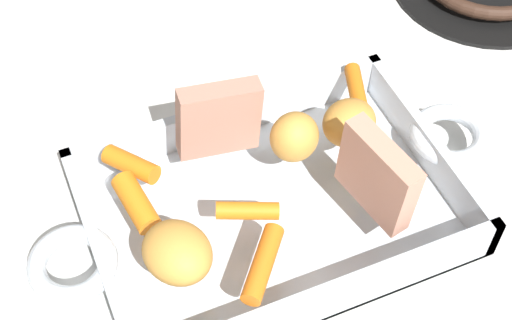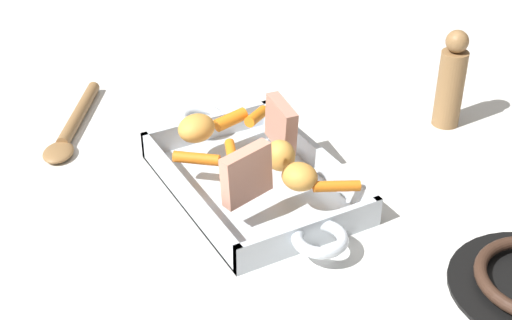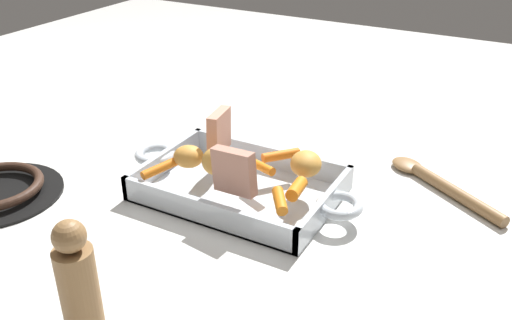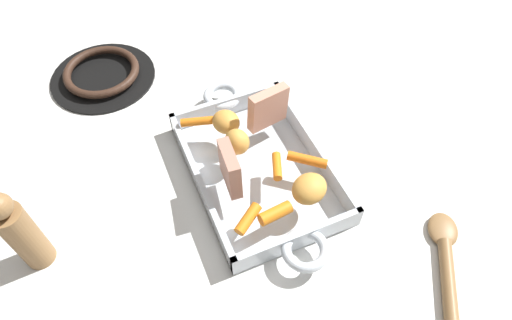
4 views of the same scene
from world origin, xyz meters
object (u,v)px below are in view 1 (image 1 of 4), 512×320
Objects in this scene: baby_carrot_center_right at (263,264)px; baby_carrot_center_left at (357,91)px; roast_slice_thin at (219,119)px; potato_halved at (294,137)px; potato_golden_large at (349,123)px; baby_carrot_short at (247,211)px; baby_carrot_northeast at (136,203)px; roast_slice_outer at (377,176)px; roasting_dish at (273,206)px; potato_golden_small at (177,252)px; baby_carrot_southwest at (131,164)px.

baby_carrot_center_left is (0.15, 0.13, -0.00)m from baby_carrot_center_right.
roast_slice_thin reaches higher than potato_halved.
roast_slice_thin is at bearing 162.61° from potato_golden_large.
potato_golden_large is (-0.03, -0.04, 0.01)m from baby_carrot_center_left.
baby_carrot_center_left is (0.14, 0.08, 0.00)m from baby_carrot_short.
roast_slice_thin is 0.10m from baby_carrot_northeast.
baby_carrot_northeast is 0.14m from potato_halved.
roast_slice_outer is at bearing -62.53° from potato_halved.
roasting_dish is 0.11m from potato_golden_small.
baby_carrot_center_right is at bearing -99.28° from baby_carrot_short.
roasting_dish is 8.06× the size of baby_carrot_northeast.
baby_carrot_center_right is at bearing -126.13° from potato_halved.
baby_carrot_center_left is 1.09× the size of potato_golden_small.
potato_golden_large is (0.11, 0.04, 0.01)m from baby_carrot_short.
roast_slice_outer reaches higher than roasting_dish.
potato_golden_small is at bearing 178.35° from roast_slice_outer.
potato_golden_large is at bearing 17.14° from roasting_dish.
roasting_dish is 0.10m from potato_golden_large.
roast_slice_outer is 1.15× the size of baby_carrot_center_left.
baby_carrot_southwest is (0.01, 0.04, -0.00)m from baby_carrot_northeast.
baby_carrot_southwest is 1.13× the size of potato_halved.
baby_carrot_southwest is (-0.06, 0.13, 0.00)m from baby_carrot_center_right.
potato_golden_small is (-0.20, -0.11, 0.01)m from baby_carrot_center_left.
baby_carrot_center_right is 0.20m from baby_carrot_center_left.
roast_slice_thin is (-0.02, 0.06, 0.06)m from roasting_dish.
baby_carrot_northeast is at bearing -168.77° from baby_carrot_center_left.
baby_carrot_southwest is at bearing 78.86° from baby_carrot_northeast.
baby_carrot_northeast reaches higher than baby_carrot_short.
roast_slice_outer is 0.07m from potato_golden_large.
roasting_dish is at bearing -10.69° from baby_carrot_northeast.
baby_carrot_short is 0.87× the size of potato_golden_small.
baby_carrot_southwest is at bearing -179.04° from baby_carrot_center_left.
baby_carrot_center_left is at bearing 30.46° from roasting_dish.
potato_halved reaches higher than potato_golden_small.
baby_carrot_center_left is (0.13, 0.01, -0.03)m from roast_slice_thin.
baby_carrot_center_right is 1.04× the size of baby_carrot_center_left.
potato_halved is (0.06, 0.04, 0.01)m from baby_carrot_short.
baby_carrot_northeast is at bearing 102.34° from potato_golden_small.
roast_slice_thin is at bearing -2.20° from baby_carrot_southwest.
potato_halved is (0.14, 0.00, 0.01)m from baby_carrot_northeast.
potato_golden_small is 1.17× the size of potato_golden_large.
roasting_dish is 0.12m from baby_carrot_southwest.
potato_golden_large is (0.10, -0.03, -0.02)m from roast_slice_thin.
baby_carrot_center_right reaches higher than roasting_dish.
potato_golden_large reaches higher than baby_carrot_center_right.
roast_slice_thin reaches higher than baby_carrot_short.
roasting_dish is at bearing 145.20° from roast_slice_outer.
roast_slice_thin is 1.33× the size of baby_carrot_northeast.
roasting_dish is 0.10m from roast_slice_outer.
baby_carrot_center_right is 1.32× the size of potato_golden_large.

